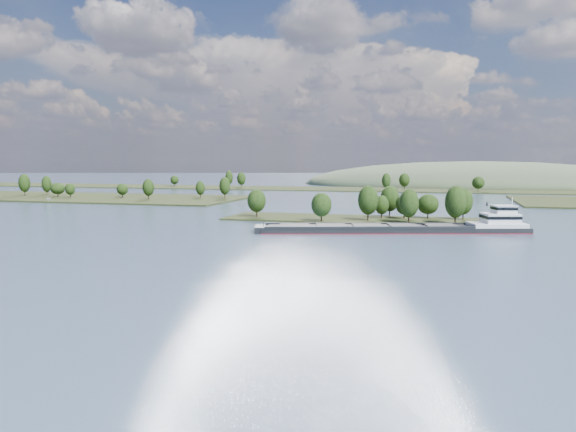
% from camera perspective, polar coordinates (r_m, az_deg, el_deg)
% --- Properties ---
extents(ground, '(1800.00, 1800.00, 0.00)m').
position_cam_1_polar(ground, '(158.96, 3.36, -2.62)').
color(ground, '#3D4E69').
rests_on(ground, ground).
extents(tree_island, '(100.00, 32.38, 14.79)m').
position_cam_1_polar(tree_island, '(215.24, 8.68, 0.63)').
color(tree_island, black).
rests_on(tree_island, ground).
extents(left_bank, '(300.00, 80.00, 15.26)m').
position_cam_1_polar(left_bank, '(395.28, -26.05, 1.93)').
color(left_bank, black).
rests_on(left_bank, ground).
extents(back_shoreline, '(900.00, 60.00, 14.86)m').
position_cam_1_polar(back_shoreline, '(434.69, 12.44, 2.63)').
color(back_shoreline, black).
rests_on(back_shoreline, ground).
extents(hill_west, '(320.00, 160.00, 44.00)m').
position_cam_1_polar(hill_west, '(534.72, 18.64, 2.95)').
color(hill_west, '#415137').
rests_on(hill_west, ground).
extents(cargo_barge, '(86.53, 34.17, 11.78)m').
position_cam_1_polar(cargo_barge, '(183.98, 12.35, -1.14)').
color(cargo_barge, black).
rests_on(cargo_barge, ground).
extents(motorboat, '(5.91, 5.55, 2.28)m').
position_cam_1_polar(motorboat, '(339.10, -23.13, 1.56)').
color(motorboat, silver).
rests_on(motorboat, ground).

